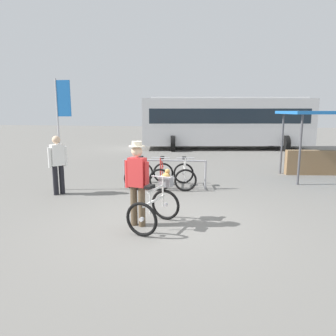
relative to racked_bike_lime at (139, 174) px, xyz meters
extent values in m
plane|color=slate|center=(1.34, -3.15, -0.37)|extent=(80.00, 80.00, 0.00)
cylinder|color=#99999E|center=(-0.41, -0.21, 0.06)|extent=(0.06, 0.06, 0.85)
cylinder|color=#99999E|center=(2.04, -0.04, 0.06)|extent=(0.06, 0.06, 0.85)
cylinder|color=#99999E|center=(0.82, -0.12, 0.48)|extent=(2.45, 0.22, 0.05)
torus|color=black|center=(0.00, 0.51, -0.04)|extent=(0.66, 0.07, 0.66)
cylinder|color=#B7B7BC|center=(0.00, 0.51, -0.04)|extent=(0.08, 0.06, 0.08)
torus|color=black|center=(0.00, -0.51, -0.04)|extent=(0.66, 0.07, 0.66)
cylinder|color=#B7B7BC|center=(0.00, -0.51, -0.04)|extent=(0.08, 0.06, 0.08)
cube|color=#9ED14C|center=(0.00, 0.00, 0.19)|extent=(0.04, 0.92, 0.04)
cube|color=#9ED14C|center=(0.00, -0.05, 0.41)|extent=(0.04, 0.61, 0.04)
cylinder|color=#9ED14C|center=(0.00, 0.18, 0.24)|extent=(0.03, 0.03, 0.55)
cube|color=black|center=(0.00, 0.18, 0.51)|extent=(0.12, 0.24, 0.06)
cylinder|color=#9ED14C|center=(0.00, -0.39, 0.28)|extent=(0.03, 0.03, 0.63)
cylinder|color=#B7B7BC|center=(0.00, -0.39, 0.59)|extent=(0.52, 0.03, 0.03)
torus|color=black|center=(0.65, 0.56, -0.04)|extent=(0.66, 0.14, 0.66)
cylinder|color=#B7B7BC|center=(0.65, 0.56, -0.04)|extent=(0.09, 0.07, 0.08)
torus|color=black|center=(0.75, -0.46, -0.04)|extent=(0.66, 0.14, 0.66)
cylinder|color=#B7B7BC|center=(0.75, -0.46, -0.04)|extent=(0.09, 0.07, 0.08)
cube|color=red|center=(0.70, 0.05, 0.19)|extent=(0.12, 0.92, 0.04)
cube|color=red|center=(0.70, 0.00, 0.41)|extent=(0.09, 0.61, 0.04)
cylinder|color=red|center=(0.68, 0.23, 0.24)|extent=(0.03, 0.03, 0.55)
cube|color=black|center=(0.68, 0.23, 0.51)|extent=(0.14, 0.25, 0.06)
cylinder|color=red|center=(0.73, -0.34, 0.28)|extent=(0.03, 0.03, 0.63)
cylinder|color=#B7B7BC|center=(0.73, -0.34, 0.59)|extent=(0.52, 0.08, 0.03)
torus|color=black|center=(1.31, 0.60, -0.04)|extent=(0.66, 0.18, 0.66)
cylinder|color=#B7B7BC|center=(1.31, 0.60, -0.04)|extent=(0.09, 0.07, 0.08)
torus|color=black|center=(1.49, -0.41, -0.04)|extent=(0.66, 0.18, 0.66)
cylinder|color=#B7B7BC|center=(1.49, -0.41, -0.04)|extent=(0.09, 0.07, 0.08)
cube|color=silver|center=(1.40, 0.10, 0.19)|extent=(0.20, 0.91, 0.04)
cube|color=silver|center=(1.41, 0.05, 0.41)|extent=(0.14, 0.61, 0.04)
cylinder|color=silver|center=(1.36, 0.28, 0.24)|extent=(0.03, 0.03, 0.55)
cube|color=black|center=(1.36, 0.28, 0.51)|extent=(0.16, 0.26, 0.06)
cylinder|color=silver|center=(1.46, -0.29, 0.28)|extent=(0.03, 0.03, 0.63)
cylinder|color=#B7B7BC|center=(1.46, -0.29, 0.59)|extent=(0.52, 0.12, 0.03)
torus|color=black|center=(1.06, -3.86, -0.04)|extent=(0.65, 0.23, 0.66)
cylinder|color=#B7B7BC|center=(1.06, -3.86, -0.04)|extent=(0.09, 0.08, 0.08)
torus|color=black|center=(1.34, -2.87, -0.04)|extent=(0.65, 0.23, 0.66)
cylinder|color=#B7B7BC|center=(1.34, -2.87, -0.04)|extent=(0.09, 0.08, 0.08)
cube|color=silver|center=(1.20, -3.36, 0.19)|extent=(0.28, 0.89, 0.04)
cube|color=silver|center=(1.21, -3.32, 0.41)|extent=(0.20, 0.60, 0.04)
cylinder|color=silver|center=(1.15, -3.54, 0.24)|extent=(0.03, 0.03, 0.55)
cube|color=black|center=(1.15, -3.54, 0.51)|extent=(0.18, 0.26, 0.06)
cylinder|color=silver|center=(1.30, -2.99, 0.28)|extent=(0.03, 0.03, 0.63)
cylinder|color=#B7B7BC|center=(1.30, -2.99, 0.59)|extent=(0.51, 0.17, 0.03)
cube|color=gray|center=(1.34, -2.85, 0.47)|extent=(0.30, 0.26, 0.22)
ellipsoid|color=tan|center=(1.34, -2.85, 0.57)|extent=(0.22, 0.20, 0.16)
sphere|color=tan|center=(1.36, -2.77, 0.67)|extent=(0.11, 0.11, 0.11)
cylinder|color=brown|center=(0.94, -3.34, 0.04)|extent=(0.14, 0.14, 0.82)
cylinder|color=brown|center=(0.76, -3.30, 0.04)|extent=(0.14, 0.14, 0.82)
cube|color=red|center=(0.85, -3.32, 0.74)|extent=(0.38, 0.27, 0.58)
cylinder|color=red|center=(1.06, -3.39, 0.69)|extent=(0.09, 0.09, 0.55)
cylinder|color=red|center=(0.63, -3.29, 0.69)|extent=(0.09, 0.09, 0.55)
sphere|color=beige|center=(0.85, -3.32, 1.16)|extent=(0.22, 0.22, 0.22)
cylinder|color=beige|center=(0.85, -3.32, 1.26)|extent=(0.32, 0.32, 0.02)
cylinder|color=beige|center=(0.85, -3.32, 1.31)|extent=(0.20, 0.20, 0.09)
cylinder|color=black|center=(-1.91, -1.24, 0.04)|extent=(0.14, 0.14, 0.82)
cylinder|color=black|center=(-2.02, -1.38, 0.04)|extent=(0.14, 0.14, 0.82)
cube|color=white|center=(-1.97, -1.31, 0.74)|extent=(0.37, 0.39, 0.58)
cylinder|color=white|center=(-1.81, -1.15, 0.69)|extent=(0.09, 0.09, 0.55)
cylinder|color=white|center=(-2.09, -1.50, 0.69)|extent=(0.09, 0.09, 0.55)
sphere|color=beige|center=(-1.97, -1.31, 1.16)|extent=(0.22, 0.22, 0.22)
cube|color=#3F3F44|center=(-2.09, -1.21, 0.76)|extent=(0.27, 0.29, 0.40)
cube|color=silver|center=(2.70, 10.38, 1.28)|extent=(10.28, 4.22, 2.70)
cube|color=#19232D|center=(2.70, 10.38, 1.63)|extent=(9.50, 4.10, 0.84)
cube|color=silver|center=(2.70, 10.38, 2.67)|extent=(9.26, 3.80, 0.08)
cylinder|color=black|center=(-0.27, 8.57, 0.08)|extent=(0.40, 0.93, 0.90)
cylinder|color=black|center=(-0.71, 11.03, 0.08)|extent=(0.40, 0.93, 0.90)
cylinder|color=black|center=(6.12, 9.72, 0.08)|extent=(0.40, 0.93, 0.90)
cylinder|color=black|center=(5.68, 12.18, 0.08)|extent=(0.40, 0.93, 0.90)
cylinder|color=#4C4C51|center=(4.67, 2.82, 0.73)|extent=(0.07, 0.07, 2.20)
cylinder|color=#4C4C51|center=(4.90, 1.03, 0.73)|extent=(0.07, 0.07, 2.20)
cube|color=blue|center=(6.07, 2.09, 1.88)|extent=(3.37, 2.67, 0.10)
cube|color=olive|center=(5.98, 2.83, 0.08)|extent=(2.36, 0.59, 0.90)
cylinder|color=#B2B2B7|center=(-2.15, -0.82, 1.23)|extent=(0.05, 0.05, 3.20)
cube|color=blue|center=(-1.93, -0.82, 2.28)|extent=(0.40, 0.03, 1.00)
camera|label=1|loc=(2.49, -9.28, 1.95)|focal=33.80mm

